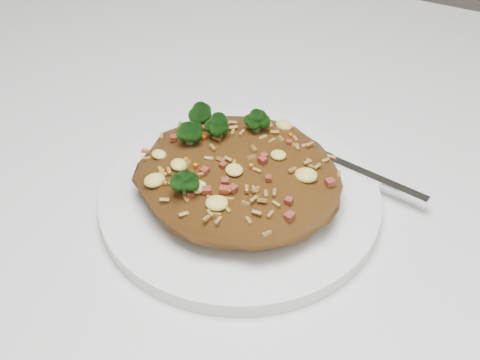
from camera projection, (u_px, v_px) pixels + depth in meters
name	position (u px, v px, depth m)	size (l,w,h in m)	color
dining_table	(166.00, 209.00, 0.71)	(1.20, 0.80, 0.75)	silver
plate	(240.00, 199.00, 0.58)	(0.24, 0.24, 0.01)	white
fried_rice	(239.00, 169.00, 0.56)	(0.18, 0.16, 0.06)	brown
fork	(352.00, 168.00, 0.60)	(0.16, 0.05, 0.00)	silver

